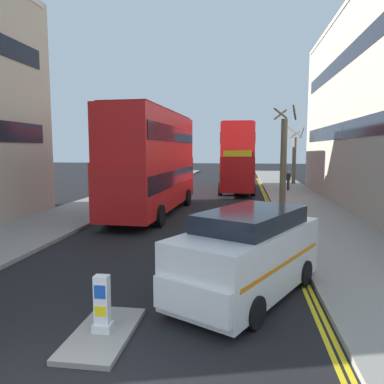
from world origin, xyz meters
TOP-DOWN VIEW (x-y plane):
  - sidewalk_right at (6.50, 16.00)m, footprint 4.00×80.00m
  - sidewalk_left at (-6.50, 16.00)m, footprint 4.00×80.00m
  - kerb_line_outer at (4.40, 14.00)m, footprint 0.10×56.00m
  - kerb_line_inner at (4.24, 14.00)m, footprint 0.10×56.00m
  - traffic_island at (0.00, 2.15)m, footprint 1.10×2.20m
  - keep_left_bollard at (0.00, 2.15)m, footprint 0.36×0.28m
  - double_decker_bus_away at (-2.28, 15.58)m, footprint 3.11×10.89m
  - double_decker_bus_oncoming at (2.00, 27.56)m, footprint 3.07×10.88m
  - taxi_minivan at (2.74, 4.50)m, footprint 3.90×5.12m
  - pedestrian_far at (6.38, 27.60)m, footprint 0.34×0.22m
  - street_tree_near at (7.60, 33.63)m, footprint 1.83×1.82m
  - street_tree_mid at (5.03, 18.76)m, footprint 1.44×1.38m

SIDE VIEW (x-z plane):
  - kerb_line_outer at x=4.40m, z-range 0.00..0.01m
  - kerb_line_inner at x=4.24m, z-range 0.00..0.01m
  - traffic_island at x=0.00m, z-range 0.00..0.10m
  - sidewalk_right at x=6.50m, z-range 0.00..0.14m
  - sidewalk_left at x=-6.50m, z-range 0.00..0.14m
  - keep_left_bollard at x=0.00m, z-range 0.05..1.16m
  - pedestrian_far at x=6.38m, z-range 0.18..1.80m
  - taxi_minivan at x=2.74m, z-range 0.01..2.13m
  - street_tree_near at x=7.60m, z-range -0.12..5.64m
  - street_tree_mid at x=5.03m, z-range -0.09..6.00m
  - double_decker_bus_away at x=-2.28m, z-range 0.21..5.85m
  - double_decker_bus_oncoming at x=2.00m, z-range 0.21..5.85m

